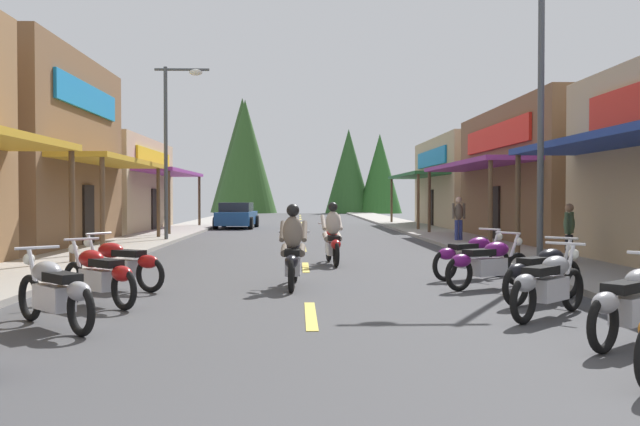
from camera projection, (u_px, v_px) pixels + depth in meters
name	position (u px, v px, depth m)	size (l,w,h in m)	color
ground	(302.00, 238.00, 29.93)	(9.41, 87.44, 0.10)	#424244
sidewalk_left	(160.00, 236.00, 29.74)	(2.59, 87.44, 0.12)	#9E9991
sidewalk_right	(443.00, 235.00, 30.11)	(2.59, 87.44, 0.12)	#9E9991
centerline_dashes	(302.00, 231.00, 34.76)	(0.16, 64.21, 0.01)	#E0C64C
storefront_left_far	(67.00, 185.00, 34.59)	(10.28, 10.80, 4.52)	tan
storefront_right_middle	(576.00, 175.00, 26.74)	(7.96, 11.63, 5.08)	brown
storefront_right_far	(487.00, 183.00, 39.59)	(8.11, 11.39, 4.96)	tan
streetlamp_left	(173.00, 129.00, 26.30)	(2.03, 0.30, 6.54)	#474C51
streetlamp_right	(528.00, 79.00, 15.35)	(2.03, 0.30, 6.63)	#474C51
motorcycle_parked_right_1	(632.00, 302.00, 8.12)	(1.69, 1.47, 1.04)	black
motorcycle_parked_right_2	(548.00, 283.00, 9.93)	(1.60, 1.57, 1.04)	black
motorcycle_parked_right_3	(543.00, 272.00, 11.35)	(1.76, 1.39, 1.04)	black
motorcycle_parked_right_4	(488.00, 262.00, 13.09)	(1.89, 1.17, 1.04)	black
motorcycle_parked_right_5	(471.00, 255.00, 14.61)	(1.89, 1.17, 1.04)	black
motorcycle_parked_left_2	(55.00, 291.00, 9.09)	(1.53, 1.63, 1.04)	black
motorcycle_parked_left_3	(99.00, 274.00, 11.04)	(1.59, 1.58, 1.04)	black
motorcycle_parked_left_4	(120.00, 263.00, 12.87)	(1.90, 1.17, 1.04)	black
rider_cruising_lead	(293.00, 253.00, 13.21)	(0.60, 2.14, 1.57)	black
rider_cruising_trailing	(332.00, 239.00, 17.73)	(0.60, 2.14, 1.57)	black
pedestrian_by_shop	(459.00, 216.00, 25.86)	(0.53, 0.38, 1.70)	#333F8C
pedestrian_browsing	(569.00, 231.00, 17.18)	(0.42, 0.48, 1.54)	black
parked_car_curbside	(237.00, 216.00, 38.25)	(2.22, 4.38, 1.40)	#1E4C8C
treeline_backdrop	(273.00, 160.00, 76.09)	(20.51, 11.11, 12.66)	#285D23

